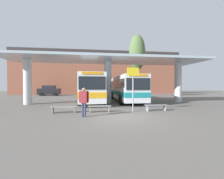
{
  "coord_description": "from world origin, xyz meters",
  "views": [
    {
      "loc": [
        -1.79,
        -9.04,
        1.91
      ],
      "look_at": [
        0.0,
        4.18,
        1.6
      ],
      "focal_mm": 24.0,
      "sensor_mm": 36.0,
      "label": 1
    }
  ],
  "objects_px": {
    "waiting_bench_far_platform": "(156,106)",
    "poplar_tree_behind_left": "(137,53)",
    "pedestrian_waiting": "(84,99)",
    "info_sign_platform": "(133,81)",
    "transit_bus_center_bay": "(125,88)",
    "parked_car_street": "(49,91)",
    "waiting_bench_near_pillar": "(64,108)",
    "waiting_bench_mid_platform": "(99,107)",
    "transit_bus_left_bay": "(90,87)"
  },
  "relations": [
    {
      "from": "waiting_bench_far_platform",
      "to": "poplar_tree_behind_left",
      "type": "height_order",
      "value": "poplar_tree_behind_left"
    },
    {
      "from": "pedestrian_waiting",
      "to": "poplar_tree_behind_left",
      "type": "bearing_deg",
      "value": 83.96
    },
    {
      "from": "info_sign_platform",
      "to": "pedestrian_waiting",
      "type": "relative_size",
      "value": 1.81
    },
    {
      "from": "transit_bus_center_bay",
      "to": "parked_car_street",
      "type": "xyz_separation_m",
      "value": [
        -12.69,
        12.96,
        -0.72
      ]
    },
    {
      "from": "waiting_bench_near_pillar",
      "to": "poplar_tree_behind_left",
      "type": "distance_m",
      "value": 18.35
    },
    {
      "from": "waiting_bench_mid_platform",
      "to": "waiting_bench_near_pillar",
      "type": "bearing_deg",
      "value": 180.0
    },
    {
      "from": "waiting_bench_near_pillar",
      "to": "info_sign_platform",
      "type": "xyz_separation_m",
      "value": [
        4.98,
        -0.22,
        1.96
      ]
    },
    {
      "from": "waiting_bench_mid_platform",
      "to": "info_sign_platform",
      "type": "bearing_deg",
      "value": -4.98
    },
    {
      "from": "waiting_bench_near_pillar",
      "to": "info_sign_platform",
      "type": "bearing_deg",
      "value": -2.47
    },
    {
      "from": "waiting_bench_far_platform",
      "to": "parked_car_street",
      "type": "xyz_separation_m",
      "value": [
        -13.42,
        20.55,
        0.65
      ]
    },
    {
      "from": "transit_bus_center_bay",
      "to": "poplar_tree_behind_left",
      "type": "distance_m",
      "value": 9.24
    },
    {
      "from": "transit_bus_left_bay",
      "to": "waiting_bench_near_pillar",
      "type": "relative_size",
      "value": 6.12
    },
    {
      "from": "pedestrian_waiting",
      "to": "parked_car_street",
      "type": "distance_m",
      "value": 23.55
    },
    {
      "from": "waiting_bench_mid_platform",
      "to": "waiting_bench_far_platform",
      "type": "bearing_deg",
      "value": 0.0
    },
    {
      "from": "waiting_bench_mid_platform",
      "to": "parked_car_street",
      "type": "height_order",
      "value": "parked_car_street"
    },
    {
      "from": "waiting_bench_near_pillar",
      "to": "info_sign_platform",
      "type": "relative_size",
      "value": 0.58
    },
    {
      "from": "waiting_bench_near_pillar",
      "to": "waiting_bench_far_platform",
      "type": "xyz_separation_m",
      "value": [
        6.88,
        0.0,
        -0.0
      ]
    },
    {
      "from": "waiting_bench_mid_platform",
      "to": "waiting_bench_far_platform",
      "type": "height_order",
      "value": "same"
    },
    {
      "from": "waiting_bench_mid_platform",
      "to": "parked_car_street",
      "type": "relative_size",
      "value": 0.41
    },
    {
      "from": "waiting_bench_near_pillar",
      "to": "waiting_bench_far_platform",
      "type": "relative_size",
      "value": 1.07
    },
    {
      "from": "parked_car_street",
      "to": "waiting_bench_mid_platform",
      "type": "bearing_deg",
      "value": -64.0
    },
    {
      "from": "waiting_bench_far_platform",
      "to": "info_sign_platform",
      "type": "distance_m",
      "value": 2.74
    },
    {
      "from": "transit_bus_center_bay",
      "to": "parked_car_street",
      "type": "bearing_deg",
      "value": -45.36
    },
    {
      "from": "waiting_bench_far_platform",
      "to": "info_sign_platform",
      "type": "height_order",
      "value": "info_sign_platform"
    },
    {
      "from": "waiting_bench_mid_platform",
      "to": "poplar_tree_behind_left",
      "type": "xyz_separation_m",
      "value": [
        7.14,
        13.86,
        7.19
      ]
    },
    {
      "from": "transit_bus_center_bay",
      "to": "waiting_bench_mid_platform",
      "type": "height_order",
      "value": "transit_bus_center_bay"
    },
    {
      "from": "waiting_bench_mid_platform",
      "to": "parked_car_street",
      "type": "bearing_deg",
      "value": 113.76
    },
    {
      "from": "waiting_bench_far_platform",
      "to": "parked_car_street",
      "type": "bearing_deg",
      "value": 123.14
    },
    {
      "from": "parked_car_street",
      "to": "pedestrian_waiting",
      "type": "bearing_deg",
      "value": -67.87
    },
    {
      "from": "transit_bus_left_bay",
      "to": "poplar_tree_behind_left",
      "type": "bearing_deg",
      "value": -144.11
    },
    {
      "from": "transit_bus_center_bay",
      "to": "waiting_bench_near_pillar",
      "type": "distance_m",
      "value": 9.87
    },
    {
      "from": "poplar_tree_behind_left",
      "to": "transit_bus_center_bay",
      "type": "bearing_deg",
      "value": -119.21
    },
    {
      "from": "transit_bus_left_bay",
      "to": "info_sign_platform",
      "type": "bearing_deg",
      "value": 109.81
    },
    {
      "from": "waiting_bench_near_pillar",
      "to": "info_sign_platform",
      "type": "height_order",
      "value": "info_sign_platform"
    },
    {
      "from": "transit_bus_left_bay",
      "to": "info_sign_platform",
      "type": "distance_m",
      "value": 8.54
    },
    {
      "from": "pedestrian_waiting",
      "to": "poplar_tree_behind_left",
      "type": "relative_size",
      "value": 0.17
    },
    {
      "from": "waiting_bench_near_pillar",
      "to": "waiting_bench_far_platform",
      "type": "distance_m",
      "value": 6.88
    },
    {
      "from": "waiting_bench_near_pillar",
      "to": "waiting_bench_mid_platform",
      "type": "xyz_separation_m",
      "value": [
        2.51,
        -0.0,
        -0.01
      ]
    },
    {
      "from": "waiting_bench_far_platform",
      "to": "pedestrian_waiting",
      "type": "distance_m",
      "value": 5.68
    },
    {
      "from": "transit_bus_center_bay",
      "to": "waiting_bench_mid_platform",
      "type": "xyz_separation_m",
      "value": [
        -3.64,
        -7.59,
        -1.37
      ]
    },
    {
      "from": "transit_bus_left_bay",
      "to": "pedestrian_waiting",
      "type": "xyz_separation_m",
      "value": [
        -0.31,
        -9.28,
        -0.67
      ]
    },
    {
      "from": "info_sign_platform",
      "to": "pedestrian_waiting",
      "type": "height_order",
      "value": "info_sign_platform"
    },
    {
      "from": "waiting_bench_far_platform",
      "to": "pedestrian_waiting",
      "type": "bearing_deg",
      "value": -163.53
    },
    {
      "from": "info_sign_platform",
      "to": "parked_car_street",
      "type": "xyz_separation_m",
      "value": [
        -11.52,
        20.77,
        -1.32
      ]
    },
    {
      "from": "waiting_bench_far_platform",
      "to": "poplar_tree_behind_left",
      "type": "distance_m",
      "value": 15.85
    },
    {
      "from": "waiting_bench_far_platform",
      "to": "waiting_bench_near_pillar",
      "type": "bearing_deg",
      "value": -180.0
    },
    {
      "from": "pedestrian_waiting",
      "to": "poplar_tree_behind_left",
      "type": "xyz_separation_m",
      "value": [
        8.18,
        15.45,
        6.43
      ]
    },
    {
      "from": "transit_bus_left_bay",
      "to": "waiting_bench_mid_platform",
      "type": "bearing_deg",
      "value": 93.19
    },
    {
      "from": "waiting_bench_far_platform",
      "to": "transit_bus_left_bay",
      "type": "bearing_deg",
      "value": 123.54
    },
    {
      "from": "waiting_bench_mid_platform",
      "to": "parked_car_street",
      "type": "xyz_separation_m",
      "value": [
        -9.05,
        20.55,
        0.65
      ]
    }
  ]
}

